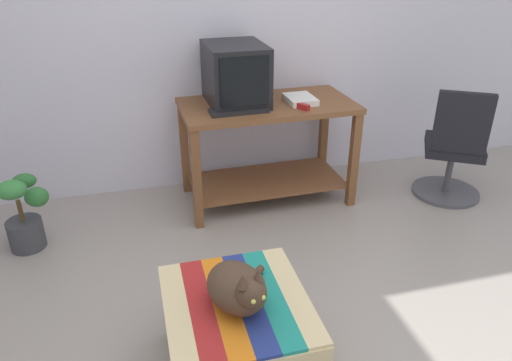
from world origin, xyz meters
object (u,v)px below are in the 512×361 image
Objects in this scene: desk at (267,135)px; ottoman_with_blanket at (237,335)px; keyboard at (239,111)px; cat at (239,288)px; tv_monitor at (236,75)px; stapler at (302,106)px; office_chair at (454,152)px; book at (300,99)px; potted_plant at (22,215)px.

ottoman_with_blanket is at bearing -111.57° from desk.
cat is at bearing -104.91° from keyboard.
desk is at bearing -18.87° from tv_monitor.
ottoman_with_blanket is 6.34× the size of stapler.
cat is (-0.35, -1.49, -0.28)m from keyboard.
tv_monitor reaches higher than keyboard.
tv_monitor is 1.76m from office_chair.
book is 1.82m from cat.
keyboard is at bearing 4.56° from potted_plant.
tv_monitor is 4.78× the size of stapler.
stapler is (1.91, 0.07, 0.55)m from potted_plant.
ottoman_with_blanket is 1.72m from stapler.
book reaches higher than potted_plant.
ottoman_with_blanket is 1.74m from potted_plant.
office_chair reaches higher than cat.
tv_monitor is 0.75× the size of ottoman_with_blanket.
office_chair is (1.60, -0.43, -0.59)m from tv_monitor.
office_chair reaches higher than potted_plant.
office_chair reaches higher than desk.
tv_monitor reaches higher than desk.
ottoman_with_blanket is at bearing 63.62° from office_chair.
cat is 1.67m from stapler.
tv_monitor reaches higher than book.
book is at bearing -15.25° from tv_monitor.
cat is 0.71× the size of potted_plant.
cat is at bearing -103.59° from tv_monitor.
potted_plant is at bearing -172.22° from desk.
cat is 2.36m from office_chair.
office_chair is 8.09× the size of stapler.
office_chair is at bearing -16.67° from book.
book is at bearing 10.70° from keyboard.
potted_plant is 5.04× the size of stapler.
stapler is at bearing 2.12° from potted_plant.
potted_plant is (-1.95, -0.22, -0.55)m from book.
tv_monitor is 0.59× the size of office_chair.
office_chair is at bearing -38.05° from stapler.
stapler is (0.44, -0.05, 0.01)m from keyboard.
book is 0.46× the size of potted_plant.
tv_monitor is 0.53m from stapler.
desk is 1.74m from cat.
cat is (0.00, -0.04, 0.31)m from ottoman_with_blanket.
stapler is (-0.04, -0.15, -0.00)m from book.
stapler is (0.41, -0.27, -0.18)m from tv_monitor.
stapler is at bearing 44.25° from cat.
book reaches higher than keyboard.
potted_plant is at bearing -168.41° from tv_monitor.
ottoman_with_blanket is at bearing -149.65° from stapler.
tv_monitor is at bearing 164.66° from book.
book is (0.48, 0.11, 0.01)m from keyboard.
stapler is at bearing -105.03° from book.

